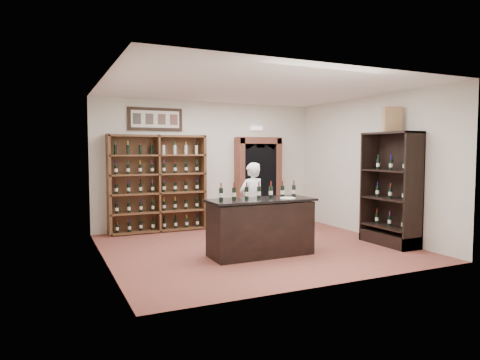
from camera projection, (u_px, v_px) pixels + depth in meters
name	position (u px, v px, depth m)	size (l,w,h in m)	color
floor	(255.00, 247.00, 8.17)	(5.50, 5.50, 0.00)	brown
ceiling	(256.00, 88.00, 7.96)	(5.50, 5.50, 0.00)	white
wall_back	(209.00, 165.00, 10.33)	(5.50, 0.04, 3.00)	silver
wall_left	(104.00, 172.00, 6.91)	(0.04, 5.00, 3.00)	silver
wall_right	(369.00, 166.00, 9.21)	(0.04, 5.00, 3.00)	silver
wine_shelf	(158.00, 183.00, 9.66)	(2.20, 0.38, 2.20)	brown
framed_picture	(155.00, 119.00, 9.68)	(1.25, 0.04, 0.52)	black
arched_doorway	(258.00, 179.00, 10.72)	(1.17, 0.35, 2.17)	black
emergency_light	(256.00, 128.00, 10.72)	(0.30, 0.10, 0.10)	white
tasting_counter	(261.00, 227.00, 7.51)	(1.88, 0.78, 1.00)	black
counter_bottle_0	(221.00, 194.00, 7.23)	(0.07, 0.07, 0.30)	black
counter_bottle_1	(234.00, 194.00, 7.33)	(0.07, 0.07, 0.30)	black
counter_bottle_2	(247.00, 193.00, 7.43)	(0.07, 0.07, 0.30)	black
counter_bottle_3	(259.00, 192.00, 7.53)	(0.07, 0.07, 0.30)	black
counter_bottle_4	(271.00, 192.00, 7.63)	(0.07, 0.07, 0.30)	black
counter_bottle_5	(282.00, 191.00, 7.73)	(0.07, 0.07, 0.30)	black
counter_bottle_6	(294.00, 191.00, 7.83)	(0.07, 0.07, 0.30)	black
side_cabinet	(391.00, 206.00, 8.36)	(0.48, 1.20, 2.20)	black
shopkeeper	(252.00, 202.00, 8.64)	(0.58, 0.38, 1.60)	white
plate	(288.00, 198.00, 7.46)	(0.27, 0.27, 0.02)	silver
wine_crate	(392.00, 119.00, 8.24)	(0.34, 0.14, 0.49)	tan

